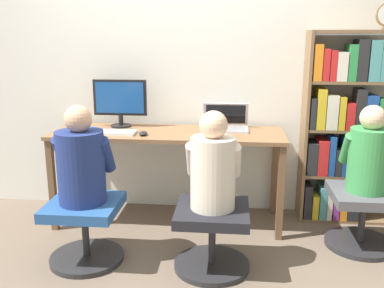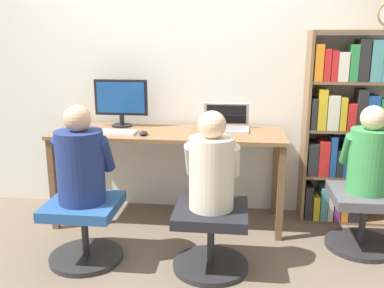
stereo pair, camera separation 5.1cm
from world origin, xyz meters
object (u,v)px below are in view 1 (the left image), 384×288
office_chair_right (212,233)px  person_near_shelf (369,155)px  keyboard (107,132)px  office_chair_side (363,214)px  laptop (225,124)px  office_chair_left (85,226)px  person_at_laptop (213,167)px  desktop_monitor (120,102)px  person_at_monitor (81,162)px  bookshelf (347,129)px

office_chair_right → person_near_shelf: 1.26m
keyboard → office_chair_side: size_ratio=0.87×
laptop → office_chair_left: (-0.94, -0.84, -0.57)m
keyboard → person_at_laptop: (0.87, -0.59, -0.08)m
desktop_monitor → person_near_shelf: 2.00m
desktop_monitor → office_chair_right: bearing=-46.7°
person_at_monitor → bookshelf: (1.93, 0.89, 0.07)m
keyboard → laptop: bearing=15.6°
person_at_monitor → bookshelf: 2.13m
laptop → office_chair_right: size_ratio=0.73×
laptop → office_chair_left: size_ratio=0.73×
keyboard → office_chair_left: keyboard is taller
laptop → person_near_shelf: person_near_shelf is taller
keyboard → person_at_monitor: person_at_monitor is taller
desktop_monitor → person_at_monitor: desktop_monitor is taller
bookshelf → office_chair_left: bearing=-155.1°
office_chair_left → office_chair_right: (0.88, -0.01, 0.00)m
person_at_laptop → bookshelf: 1.39m
person_at_laptop → office_chair_side: person_at_laptop is taller
laptop → office_chair_left: laptop is taller
keyboard → person_near_shelf: bearing=-5.0°
person_at_monitor → keyboard: bearing=88.9°
office_chair_side → person_near_shelf: size_ratio=0.82×
office_chair_right → office_chair_side: bearing=21.1°
laptop → office_chair_side: size_ratio=0.73×
desktop_monitor → office_chair_left: desktop_monitor is taller
keyboard → person_at_monitor: 0.58m
keyboard → person_at_laptop: bearing=-34.4°
keyboard → bookshelf: size_ratio=0.28×
office_chair_right → person_at_monitor: 0.99m
person_at_laptop → person_near_shelf: (1.09, 0.42, -0.01)m
office_chair_left → person_near_shelf: size_ratio=0.82×
laptop → office_chair_side: laptop is taller
bookshelf → office_chair_side: size_ratio=3.07×
office_chair_left → office_chair_side: same height
keyboard → office_chair_side: keyboard is taller
person_near_shelf → person_at_monitor: bearing=-168.3°
office_chair_left → office_chair_side: bearing=11.7°
desktop_monitor → person_near_shelf: size_ratio=0.72×
office_chair_left → office_chair_side: (1.97, 0.41, 0.00)m
desktop_monitor → keyboard: 0.35m
person_at_monitor → person_near_shelf: person_at_monitor is taller
keyboard → person_at_monitor: size_ratio=0.67×
keyboard → desktop_monitor: bearing=83.4°
laptop → office_chair_right: laptop is taller
bookshelf → office_chair_side: 0.73m
bookshelf → person_at_laptop: bearing=-139.3°
laptop → office_chair_side: 1.26m
desktop_monitor → office_chair_left: 1.14m
office_chair_left → person_at_monitor: person_at_monitor is taller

